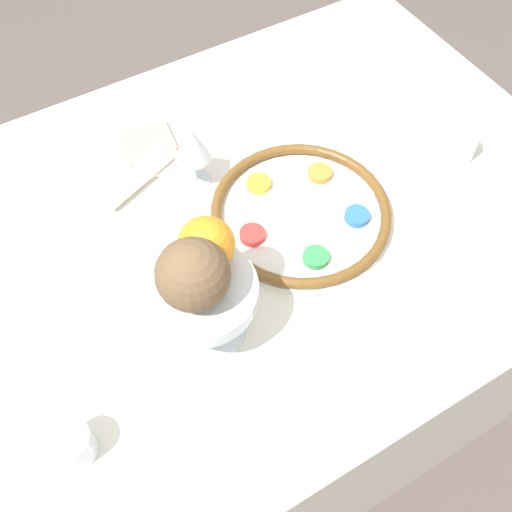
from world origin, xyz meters
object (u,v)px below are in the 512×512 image
object	(u,v)px
fruit_stand	(202,298)
cup_near	(461,145)
napkin_roll	(140,175)
cup_far	(73,444)
wine_glass	(192,145)
bread_plate	(148,146)
seder_plate	(301,213)
orange_fruit	(206,245)
coconut	(193,275)

from	to	relation	value
fruit_stand	cup_near	size ratio (longest dim) A/B	2.91
napkin_roll	cup_far	world-z (taller)	cup_far
wine_glass	cup_near	distance (m)	0.53
wine_glass	bread_plate	bearing A→B (deg)	-70.01
seder_plate	fruit_stand	size ratio (longest dim) A/B	1.92
bread_plate	orange_fruit	bearing A→B (deg)	81.64
fruit_stand	cup_near	world-z (taller)	fruit_stand
wine_glass	orange_fruit	world-z (taller)	orange_fruit
seder_plate	bread_plate	size ratio (longest dim) A/B	2.07
seder_plate	wine_glass	bearing A→B (deg)	-55.25
fruit_stand	napkin_roll	xyz separation A→B (m)	(-0.04, -0.35, -0.08)
bread_plate	cup_far	distance (m)	0.61
orange_fruit	bread_plate	size ratio (longest dim) A/B	0.54
wine_glass	napkin_roll	size ratio (longest dim) A/B	0.78
cup_far	seder_plate	bearing A→B (deg)	-158.98
bread_plate	cup_near	world-z (taller)	cup_near
cup_near	cup_far	world-z (taller)	same
seder_plate	cup_far	world-z (taller)	cup_far
napkin_roll	cup_near	xyz separation A→B (m)	(-0.58, 0.26, 0.01)
wine_glass	bread_plate	size ratio (longest dim) A/B	0.85
orange_fruit	napkin_roll	bearing A→B (deg)	-91.26
orange_fruit	napkin_roll	xyz separation A→B (m)	(-0.01, -0.31, -0.15)
orange_fruit	bread_plate	distance (m)	0.42
wine_glass	bread_plate	world-z (taller)	wine_glass
fruit_stand	napkin_roll	size ratio (longest dim) A/B	0.98
coconut	cup_near	bearing A→B (deg)	-171.51
wine_glass	cup_far	world-z (taller)	wine_glass
orange_fruit	napkin_roll	world-z (taller)	orange_fruit
cup_far	cup_near	bearing A→B (deg)	-168.94
wine_glass	napkin_roll	xyz separation A→B (m)	(0.09, -0.05, -0.08)
orange_fruit	coconut	xyz separation A→B (m)	(0.04, 0.04, 0.01)
napkin_roll	bread_plate	bearing A→B (deg)	-124.37
seder_plate	napkin_roll	distance (m)	0.32
seder_plate	cup_near	world-z (taller)	cup_near
seder_plate	cup_near	distance (m)	0.36
cup_near	cup_far	xyz separation A→B (m)	(0.88, 0.17, 0.00)
seder_plate	orange_fruit	size ratio (longest dim) A/B	3.86
cup_far	fruit_stand	bearing A→B (deg)	-161.65
fruit_stand	orange_fruit	distance (m)	0.09
wine_glass	orange_fruit	xyz separation A→B (m)	(0.10, 0.26, 0.07)
seder_plate	fruit_stand	xyz separation A→B (m)	(0.26, 0.11, 0.08)
wine_glass	cup_near	xyz separation A→B (m)	(-0.49, 0.21, -0.07)
seder_plate	napkin_roll	world-z (taller)	napkin_roll
coconut	napkin_roll	bearing A→B (deg)	-98.04
bread_plate	fruit_stand	bearing A→B (deg)	78.11
seder_plate	cup_far	size ratio (longest dim) A/B	5.58
orange_fruit	cup_far	world-z (taller)	orange_fruit
fruit_stand	coconut	world-z (taller)	coconut
orange_fruit	cup_near	distance (m)	0.61
wine_glass	orange_fruit	bearing A→B (deg)	68.65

